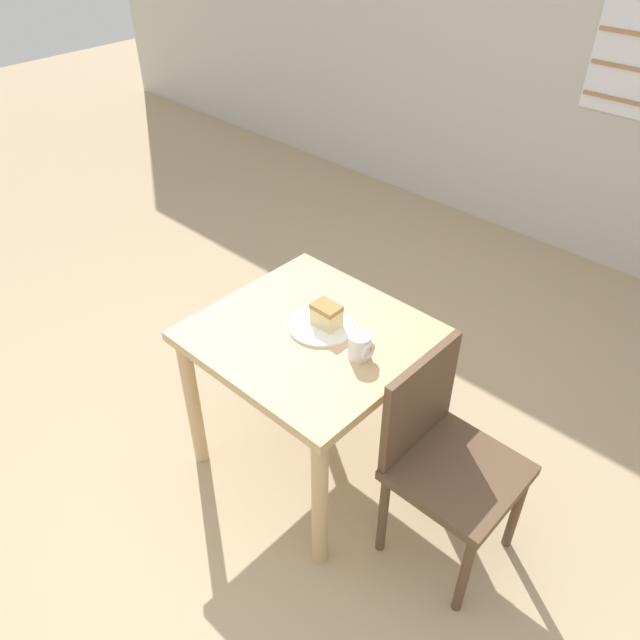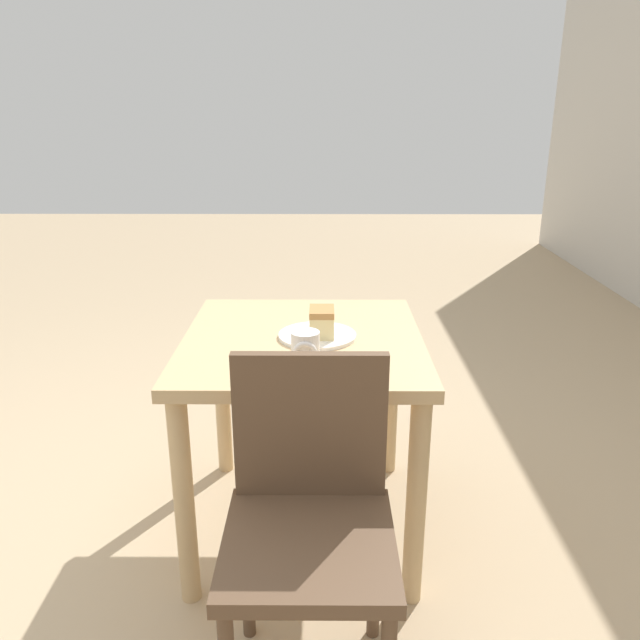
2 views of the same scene
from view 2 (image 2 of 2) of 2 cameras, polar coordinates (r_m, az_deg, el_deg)
The scene contains 6 objects.
ground_plane at distance 2.39m, azimuth -15.53°, elevation -18.82°, with size 14.00×14.00×0.00m, color tan.
dining_table_near at distance 2.08m, azimuth -1.56°, elevation -4.65°, with size 0.82×0.78×0.72m.
chair_near_window at distance 1.61m, azimuth -0.98°, elevation -17.48°, with size 0.41×0.41×0.86m.
plate at distance 2.02m, azimuth -0.24°, elevation -1.43°, with size 0.25×0.25×0.01m.
cake_slice at distance 1.99m, azimuth 0.16°, elevation -0.18°, with size 0.11×0.08×0.09m.
coffee_mug at distance 1.80m, azimuth -1.35°, elevation -2.59°, with size 0.09×0.08×0.10m.
Camera 2 is at (1.81, 0.61, 1.43)m, focal length 35.00 mm.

